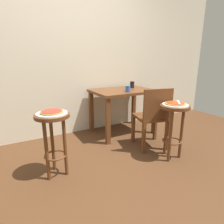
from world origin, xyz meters
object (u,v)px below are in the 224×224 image
at_px(pizza_foreground, 175,103).
at_px(pizza_middle, 52,112).
at_px(cup_far_edge, 132,85).
at_px(condiment_shaker, 126,88).
at_px(wooden_chair, 153,116).
at_px(stool_foreground, 174,120).
at_px(serving_plate_foreground, 175,105).
at_px(pizza_server_knife, 179,102).
at_px(cup_near_edge, 128,89).
at_px(dining_table, 123,97).
at_px(serving_plate_middle, 52,113).
at_px(stool_middle, 53,132).

height_order(pizza_foreground, pizza_middle, same).
bearing_deg(cup_far_edge, condiment_shaker, -143.65).
height_order(condiment_shaker, wooden_chair, wooden_chair).
xyz_separation_m(cup_far_edge, wooden_chair, (-0.22, -0.81, -0.31)).
xyz_separation_m(stool_foreground, serving_plate_foreground, (0.00, 0.00, 0.19)).
distance_m(serving_plate_foreground, pizza_server_knife, 0.05).
xyz_separation_m(serving_plate_foreground, cup_far_edge, (0.19, 1.15, 0.09)).
relative_size(serving_plate_foreground, wooden_chair, 0.35).
xyz_separation_m(pizza_foreground, cup_near_edge, (-0.11, 0.84, 0.07)).
xyz_separation_m(dining_table, cup_far_edge, (0.25, 0.10, 0.17)).
bearing_deg(serving_plate_foreground, stool_foreground, -175.24).
bearing_deg(cup_near_edge, stool_foreground, -82.49).
bearing_deg(serving_plate_foreground, wooden_chair, 95.39).
height_order(serving_plate_middle, pizza_middle, pizza_middle).
bearing_deg(dining_table, condiment_shaker, -78.70).
bearing_deg(pizza_server_knife, serving_plate_middle, 116.69).
bearing_deg(pizza_middle, wooden_chair, -0.13).
bearing_deg(stool_middle, dining_table, 28.82).
height_order(serving_plate_middle, condiment_shaker, condiment_shaker).
xyz_separation_m(stool_foreground, pizza_server_knife, (0.03, -0.02, 0.22)).
xyz_separation_m(serving_plate_middle, wooden_chair, (1.32, -0.00, -0.22)).
relative_size(cup_near_edge, condiment_shaker, 1.26).
height_order(cup_near_edge, wooden_chair, wooden_chair).
bearing_deg(stool_middle, pizza_server_knife, -14.48).
distance_m(serving_plate_middle, pizza_middle, 0.02).
distance_m(stool_foreground, serving_plate_foreground, 0.19).
bearing_deg(cup_near_edge, wooden_chair, -81.10).
bearing_deg(cup_near_edge, stool_middle, -157.99).
bearing_deg(wooden_chair, stool_foreground, -84.61).
relative_size(stool_middle, pizza_middle, 3.02).
relative_size(serving_plate_middle, cup_near_edge, 3.24).
bearing_deg(stool_foreground, condiment_shaker, 93.04).
bearing_deg(serving_plate_middle, cup_near_edge, 22.01).
relative_size(cup_far_edge, pizza_server_knife, 0.50).
height_order(pizza_foreground, cup_far_edge, cup_far_edge).
distance_m(pizza_middle, cup_near_edge, 1.34).
xyz_separation_m(pizza_middle, dining_table, (1.29, 0.71, -0.10)).
xyz_separation_m(serving_plate_middle, pizza_server_knife, (1.38, -0.36, 0.03)).
bearing_deg(wooden_chair, cup_far_edge, 74.99).
bearing_deg(condiment_shaker, stool_middle, -153.91).
distance_m(serving_plate_middle, cup_far_edge, 1.74).
xyz_separation_m(serving_plate_foreground, dining_table, (-0.07, 1.04, -0.08)).
relative_size(stool_middle, serving_plate_middle, 2.23).
distance_m(cup_near_edge, condiment_shaker, 0.15).
bearing_deg(dining_table, cup_near_edge, -102.24).
bearing_deg(serving_plate_middle, pizza_foreground, -13.99).
relative_size(cup_near_edge, cup_far_edge, 0.86).
bearing_deg(cup_far_edge, wooden_chair, -105.01).
relative_size(pizza_middle, dining_table, 0.23).
xyz_separation_m(serving_plate_middle, condiment_shaker, (1.30, 0.64, 0.07)).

